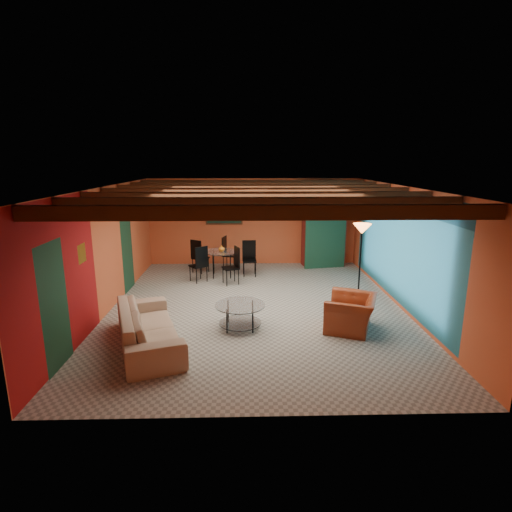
{
  "coord_description": "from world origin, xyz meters",
  "views": [
    {
      "loc": [
        -0.24,
        -8.64,
        3.26
      ],
      "look_at": [
        0.0,
        0.2,
        1.15
      ],
      "focal_mm": 28.43,
      "sensor_mm": 36.0,
      "label": 1
    }
  ],
  "objects_px": {
    "dining_table": "(222,259)",
    "floor_lamp": "(360,267)",
    "armoire": "(324,231)",
    "vase": "(221,238)",
    "coffee_table": "(240,316)",
    "armchair": "(351,313)",
    "potted_plant": "(325,188)",
    "sofa": "(148,327)"
  },
  "relations": [
    {
      "from": "dining_table",
      "to": "floor_lamp",
      "type": "relative_size",
      "value": 1.01
    },
    {
      "from": "armoire",
      "to": "vase",
      "type": "distance_m",
      "value": 3.32
    },
    {
      "from": "coffee_table",
      "to": "vase",
      "type": "bearing_deg",
      "value": 98.63
    },
    {
      "from": "armchair",
      "to": "dining_table",
      "type": "xyz_separation_m",
      "value": [
        -2.73,
        3.8,
        0.17
      ]
    },
    {
      "from": "coffee_table",
      "to": "potted_plant",
      "type": "xyz_separation_m",
      "value": [
        2.55,
        4.84,
        2.18
      ]
    },
    {
      "from": "potted_plant",
      "to": "vase",
      "type": "bearing_deg",
      "value": -159.7
    },
    {
      "from": "armchair",
      "to": "potted_plant",
      "type": "height_order",
      "value": "potted_plant"
    },
    {
      "from": "dining_table",
      "to": "armoire",
      "type": "height_order",
      "value": "armoire"
    },
    {
      "from": "armoire",
      "to": "vase",
      "type": "height_order",
      "value": "armoire"
    },
    {
      "from": "sofa",
      "to": "coffee_table",
      "type": "height_order",
      "value": "sofa"
    },
    {
      "from": "coffee_table",
      "to": "vase",
      "type": "relative_size",
      "value": 5.57
    },
    {
      "from": "armchair",
      "to": "potted_plant",
      "type": "bearing_deg",
      "value": -162.88
    },
    {
      "from": "coffee_table",
      "to": "armoire",
      "type": "distance_m",
      "value": 5.53
    },
    {
      "from": "sofa",
      "to": "vase",
      "type": "height_order",
      "value": "vase"
    },
    {
      "from": "coffee_table",
      "to": "vase",
      "type": "height_order",
      "value": "vase"
    },
    {
      "from": "floor_lamp",
      "to": "armoire",
      "type": "bearing_deg",
      "value": 91.16
    },
    {
      "from": "sofa",
      "to": "floor_lamp",
      "type": "distance_m",
      "value": 4.64
    },
    {
      "from": "sofa",
      "to": "armoire",
      "type": "distance_m",
      "value": 7.0
    },
    {
      "from": "sofa",
      "to": "armchair",
      "type": "height_order",
      "value": "sofa"
    },
    {
      "from": "armchair",
      "to": "floor_lamp",
      "type": "bearing_deg",
      "value": 179.75
    },
    {
      "from": "floor_lamp",
      "to": "sofa",
      "type": "bearing_deg",
      "value": -157.52
    },
    {
      "from": "coffee_table",
      "to": "floor_lamp",
      "type": "distance_m",
      "value": 2.91
    },
    {
      "from": "floor_lamp",
      "to": "dining_table",
      "type": "bearing_deg",
      "value": 140.17
    },
    {
      "from": "floor_lamp",
      "to": "coffee_table",
      "type": "bearing_deg",
      "value": -158.55
    },
    {
      "from": "armchair",
      "to": "coffee_table",
      "type": "bearing_deg",
      "value": -71.33
    },
    {
      "from": "armchair",
      "to": "floor_lamp",
      "type": "relative_size",
      "value": 0.54
    },
    {
      "from": "coffee_table",
      "to": "potted_plant",
      "type": "height_order",
      "value": "potted_plant"
    },
    {
      "from": "coffee_table",
      "to": "vase",
      "type": "xyz_separation_m",
      "value": [
        -0.56,
        3.69,
        0.85
      ]
    },
    {
      "from": "coffee_table",
      "to": "armoire",
      "type": "xyz_separation_m",
      "value": [
        2.55,
        4.84,
        0.84
      ]
    },
    {
      "from": "sofa",
      "to": "dining_table",
      "type": "relative_size",
      "value": 1.24
    },
    {
      "from": "vase",
      "to": "coffee_table",
      "type": "bearing_deg",
      "value": -81.37
    },
    {
      "from": "dining_table",
      "to": "vase",
      "type": "bearing_deg",
      "value": 0.0
    },
    {
      "from": "coffee_table",
      "to": "dining_table",
      "type": "xyz_separation_m",
      "value": [
        -0.56,
        3.69,
        0.26
      ]
    },
    {
      "from": "coffee_table",
      "to": "floor_lamp",
      "type": "bearing_deg",
      "value": 21.45
    },
    {
      "from": "sofa",
      "to": "armoire",
      "type": "xyz_separation_m",
      "value": [
        4.18,
        5.57,
        0.74
      ]
    },
    {
      "from": "armoire",
      "to": "dining_table",
      "type": "bearing_deg",
      "value": -169.79
    },
    {
      "from": "sofa",
      "to": "armchair",
      "type": "relative_size",
      "value": 2.33
    },
    {
      "from": "armchair",
      "to": "dining_table",
      "type": "height_order",
      "value": "dining_table"
    },
    {
      "from": "potted_plant",
      "to": "armoire",
      "type": "bearing_deg",
      "value": 0.0
    },
    {
      "from": "coffee_table",
      "to": "armchair",
      "type": "bearing_deg",
      "value": -2.8
    },
    {
      "from": "coffee_table",
      "to": "dining_table",
      "type": "relative_size",
      "value": 0.51
    },
    {
      "from": "sofa",
      "to": "vase",
      "type": "relative_size",
      "value": 13.66
    }
  ]
}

